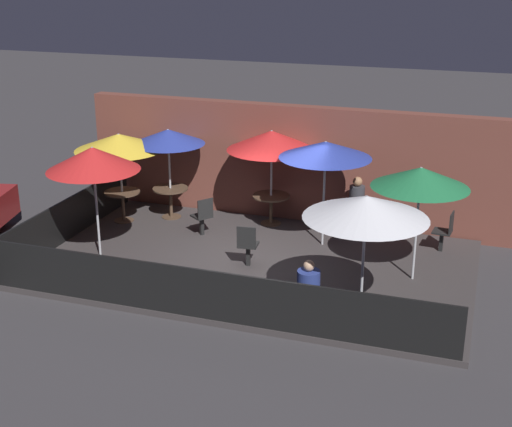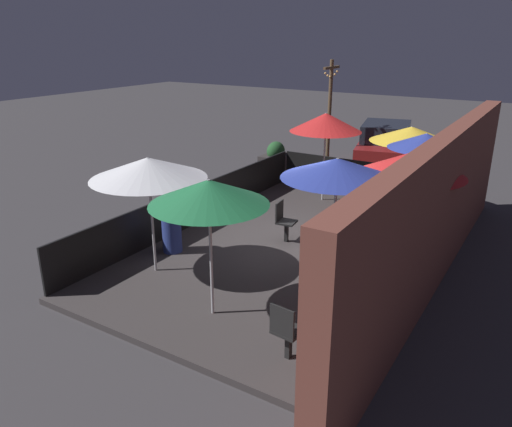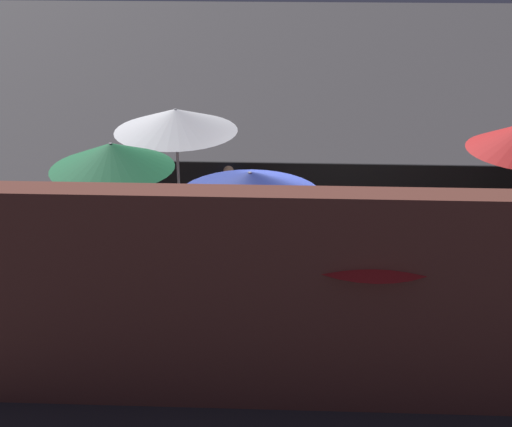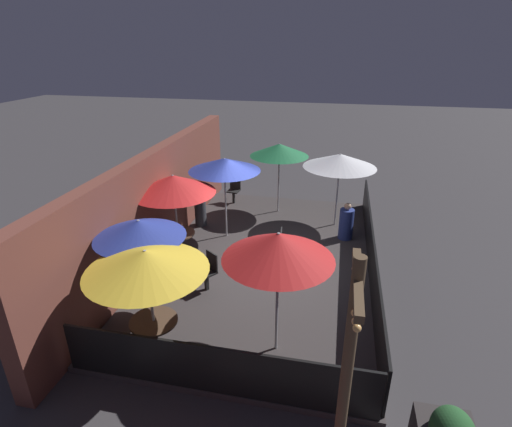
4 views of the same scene
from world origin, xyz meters
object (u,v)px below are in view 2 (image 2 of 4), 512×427
object	(u,v)px
patio_umbrella_2	(411,164)
patio_umbrella_5	(326,122)
parked_car_0	(385,145)
patio_umbrella_3	(148,168)
patio_umbrella_0	(411,134)
patio_chair_2	(284,220)
dining_table_1	(419,199)
patron_1	(172,230)
dining_table_2	(403,236)
planter_box	(276,161)
patron_0	(374,275)
light_post	(329,113)
dining_table_0	(406,186)
patio_chair_0	(286,330)
patio_umbrella_4	(337,168)
patio_umbrella_6	(209,192)
patio_umbrella_1	(426,141)
patio_chair_1	(366,211)

from	to	relation	value
patio_umbrella_2	patio_umbrella_5	distance (m)	4.25
parked_car_0	patio_umbrella_3	bearing A→B (deg)	-19.34
patio_umbrella_0	patio_umbrella_3	size ratio (longest dim) A/B	0.95
patio_chair_2	dining_table_1	bearing A→B (deg)	44.57
patron_1	patio_umbrella_5	bearing A→B (deg)	-0.34
dining_table_2	planter_box	bearing A→B (deg)	-129.86
patron_1	patio_umbrella_3	bearing A→B (deg)	-145.95
patio_umbrella_2	patron_0	world-z (taller)	patio_umbrella_2
parked_car_0	patio_chair_2	bearing A→B (deg)	-11.01
patio_chair_2	patio_umbrella_5	bearing A→B (deg)	92.53
patio_umbrella_2	patio_umbrella_3	size ratio (longest dim) A/B	1.01
light_post	parked_car_0	xyz separation A→B (m)	(-1.98, 1.32, -1.28)
dining_table_1	parked_car_0	bearing A→B (deg)	-153.48
patio_umbrella_5	patron_1	xyz separation A→B (m)	(4.96, -1.25, -1.71)
patio_umbrella_2	patio_chair_2	world-z (taller)	patio_umbrella_2
dining_table_0	parked_car_0	xyz separation A→B (m)	(-4.16, -1.95, 0.12)
patio_chair_0	patio_chair_2	distance (m)	4.39
patio_umbrella_2	dining_table_1	world-z (taller)	patio_umbrella_2
patio_umbrella_4	dining_table_2	world-z (taller)	patio_umbrella_4
patron_1	planter_box	distance (m)	6.96
patio_chair_0	patio_umbrella_5	bearing A→B (deg)	26.88
patio_umbrella_5	dining_table_0	xyz separation A→B (m)	(-0.59, 2.15, -1.59)
patio_chair_2	dining_table_2	bearing A→B (deg)	0.00
patio_umbrella_5	patio_umbrella_6	xyz separation A→B (m)	(6.55, 1.01, -0.06)
patio_umbrella_5	dining_table_1	size ratio (longest dim) A/B	2.80
patio_umbrella_2	dining_table_0	distance (m)	3.91
patio_umbrella_2	patron_1	world-z (taller)	patio_umbrella_2
patio_umbrella_4	patio_umbrella_1	bearing A→B (deg)	172.17
patron_0	light_post	distance (m)	8.96
patio_chair_0	patio_chair_1	bearing A→B (deg)	14.60
patio_umbrella_6	patio_chair_0	bearing A→B (deg)	73.99
patio_umbrella_2	parked_car_0	size ratio (longest dim) A/B	0.56
patio_umbrella_3	patron_0	world-z (taller)	patio_umbrella_3
patio_umbrella_1	dining_table_2	bearing A→B (deg)	7.87
dining_table_2	planter_box	xyz separation A→B (m)	(-4.77, -5.71, -0.19)
patio_chair_1	parked_car_0	world-z (taller)	parked_car_0
patron_0	patio_umbrella_1	bearing A→B (deg)	108.89
patio_umbrella_5	patio_chair_2	distance (m)	3.65
patron_0	patio_chair_2	bearing A→B (deg)	160.25
dining_table_0	patio_umbrella_6	bearing A→B (deg)	-9.05
patio_umbrella_1	patio_chair_2	bearing A→B (deg)	-38.78
patio_umbrella_1	patio_chair_2	world-z (taller)	patio_umbrella_1
patio_umbrella_6	patio_chair_0	distance (m)	2.38
patio_umbrella_3	parked_car_0	distance (m)	10.75
patron_0	light_post	xyz separation A→B (m)	(-7.72, -4.33, 1.39)
dining_table_2	patio_chair_2	xyz separation A→B (m)	(0.30, -2.59, -0.07)
dining_table_0	dining_table_2	distance (m)	3.62
patio_chair_0	parked_car_0	size ratio (longest dim) A/B	0.22
patio_umbrella_3	planter_box	xyz separation A→B (m)	(-7.72, -1.68, -1.71)
patio_umbrella_4	dining_table_2	distance (m)	2.38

